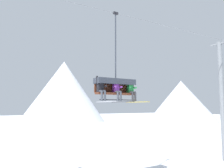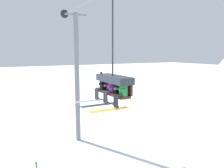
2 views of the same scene
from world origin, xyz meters
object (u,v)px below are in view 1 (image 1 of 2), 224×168
Objects in this scene: lift_tower_far at (222,97)px; skier_green at (132,90)px; chairlift_chair at (115,83)px; skier_purple at (117,90)px; skier_black at (101,88)px.

lift_tower_far is 5.65× the size of skier_green.
chairlift_chair is 2.86× the size of skier_green.
chairlift_chair is (-10.44, -0.71, 0.47)m from lift_tower_far.
skier_purple is 1.00× the size of skier_green.
lift_tower_far is 11.41m from skier_black.
lift_tower_far is 9.56m from skier_green.
skier_green is (0.93, -0.22, -0.36)m from chairlift_chair.
skier_black is at bearing 179.58° from skier_purple.
chairlift_chair reaches higher than skier_black.
skier_green is (-9.51, -0.93, 0.12)m from lift_tower_far.
skier_purple is (-10.44, -0.93, 0.12)m from lift_tower_far.
skier_black is at bearing 179.79° from skier_green.
lift_tower_far is 10.47m from chairlift_chair.
skier_black is at bearing -167.12° from chairlift_chair.
skier_black is 1.00× the size of skier_green.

